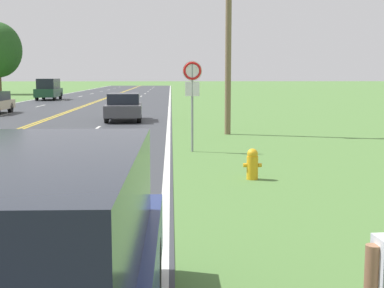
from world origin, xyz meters
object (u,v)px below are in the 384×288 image
Objects in this scene: traffic_sign at (192,83)px; car_dark_blue_van_nearest at (34,266)px; car_dark_grey_sedan_mid_far at (124,107)px; car_dark_green_van_distant at (49,89)px; fire_hydrant at (252,164)px.

traffic_sign is 0.57× the size of car_dark_blue_van_nearest.
traffic_sign reaches higher than car_dark_grey_sedan_mid_far.
traffic_sign is 12.70m from car_dark_blue_van_nearest.
car_dark_green_van_distant is (-12.23, 34.77, -1.08)m from traffic_sign.
car_dark_grey_sedan_mid_far is at bearing 105.24° from fire_hydrant.
car_dark_blue_van_nearest is at bearing -109.73° from fire_hydrant.
traffic_sign is 11.79m from car_dark_grey_sedan_mid_far.
car_dark_grey_sedan_mid_far is at bearing 105.36° from traffic_sign.
car_dark_grey_sedan_mid_far is (-4.30, 15.77, 0.38)m from fire_hydrant.
fire_hydrant is at bearing -75.08° from traffic_sign.
traffic_sign is at bearing -161.41° from car_dark_green_van_distant.
car_dark_green_van_distant is (-10.54, 47.30, 0.09)m from car_dark_blue_van_nearest.
traffic_sign is at bearing 104.92° from fire_hydrant.
traffic_sign is 0.69× the size of car_dark_grey_sedan_mid_far.
car_dark_grey_sedan_mid_far is 0.88× the size of car_dark_green_van_distant.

